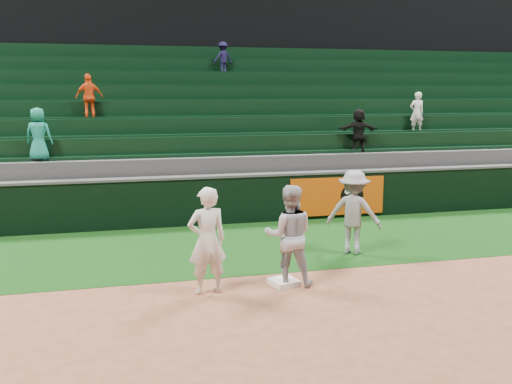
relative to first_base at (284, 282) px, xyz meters
The scene contains 9 objects.
ground 0.31m from the first_base, 112.43° to the right, with size 70.00×70.00×0.00m, color brown.
foul_grass 2.72m from the first_base, 92.46° to the left, with size 36.00×4.20×0.01m, color #0C330D.
upper_deck 18.17m from the first_base, 90.39° to the left, with size 40.00×12.00×12.00m, color black.
first_base is the anchor object (origin of this frame).
first_baseman 1.60m from the first_base, behind, with size 0.66×0.43×1.80m, color white.
baserunner 0.84m from the first_base, ahead, with size 0.86×0.67×1.76m, color #ABADB6.
base_coach 2.62m from the first_base, 38.36° to the left, with size 1.12×0.64×1.74m, color gray.
field_wall 4.95m from the first_base, 91.06° to the left, with size 36.00×0.45×1.25m.
stadium_seating 8.84m from the first_base, 90.76° to the left, with size 36.00×5.95×4.94m.
Camera 1 is at (-2.63, -8.81, 3.32)m, focal length 40.00 mm.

